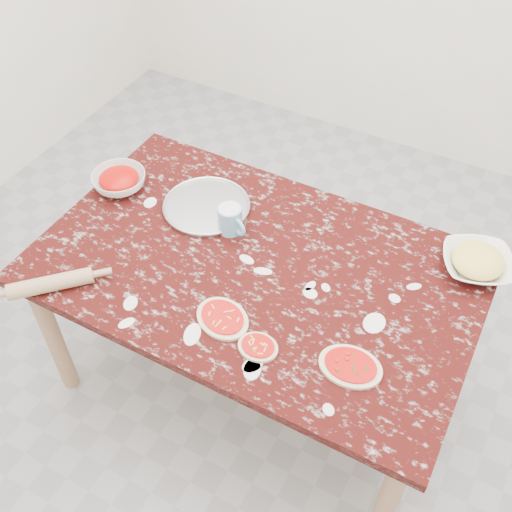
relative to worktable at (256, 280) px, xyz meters
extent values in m
plane|color=gray|center=(0.00, 0.00, -0.67)|extent=(4.00, 4.00, 0.00)
cube|color=black|center=(0.00, 0.00, 0.06)|extent=(1.60, 1.00, 0.04)
cube|color=#A77C5E|center=(0.00, 0.00, 0.00)|extent=(1.50, 0.90, 0.08)
cylinder|color=#A77C5E|center=(-0.72, -0.42, -0.31)|extent=(0.07, 0.07, 0.71)
cylinder|color=#A77C5E|center=(0.72, -0.42, -0.31)|extent=(0.07, 0.07, 0.71)
cylinder|color=#A77C5E|center=(-0.72, 0.42, -0.31)|extent=(0.07, 0.07, 0.71)
cylinder|color=#A77C5E|center=(0.72, 0.42, -0.31)|extent=(0.07, 0.07, 0.71)
cylinder|color=#B2B2B7|center=(-0.32, 0.18, 0.09)|extent=(0.41, 0.41, 0.01)
imported|color=white|center=(-0.70, 0.12, 0.12)|extent=(0.29, 0.29, 0.07)
imported|color=white|center=(0.71, 0.36, 0.11)|extent=(0.32, 0.32, 0.06)
cylinder|color=#6DA6C7|center=(-0.18, 0.12, 0.14)|extent=(0.09, 0.09, 0.11)
torus|color=#6DA6C7|center=(-0.13, 0.10, 0.14)|extent=(0.08, 0.05, 0.08)
cylinder|color=silver|center=(-0.18, 0.12, 0.18)|extent=(0.07, 0.07, 0.01)
ellipsoid|color=beige|center=(0.02, -0.27, 0.09)|extent=(0.24, 0.21, 0.01)
ellipsoid|color=red|center=(0.02, -0.27, 0.10)|extent=(0.20, 0.17, 0.00)
ellipsoid|color=beige|center=(0.18, -0.32, 0.09)|extent=(0.14, 0.12, 0.01)
ellipsoid|color=red|center=(0.18, -0.32, 0.10)|extent=(0.11, 0.09, 0.00)
ellipsoid|color=beige|center=(0.47, -0.24, 0.09)|extent=(0.22, 0.17, 0.01)
ellipsoid|color=red|center=(0.47, -0.24, 0.10)|extent=(0.18, 0.14, 0.00)
cylinder|color=tan|center=(-0.58, -0.44, 0.11)|extent=(0.25, 0.25, 0.06)
camera|label=1|loc=(0.71, -1.31, 1.72)|focal=42.55mm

